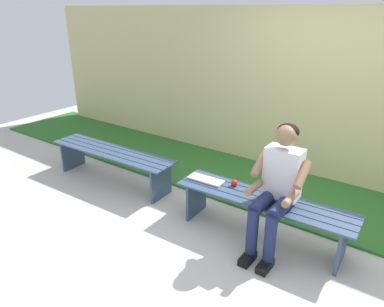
# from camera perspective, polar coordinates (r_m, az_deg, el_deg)

# --- Properties ---
(ground_plane) EXTENTS (10.00, 7.00, 0.04)m
(ground_plane) POSITION_cam_1_polar(r_m,az_deg,el_deg) (3.79, -12.03, -14.67)
(ground_plane) COLOR beige
(grass_strip) EXTENTS (9.00, 1.52, 0.03)m
(grass_strip) POSITION_cam_1_polar(r_m,az_deg,el_deg) (5.20, 5.19, -2.96)
(grass_strip) COLOR #2D6B28
(grass_strip) RESTS_ON ground
(brick_wall) EXTENTS (9.50, 0.24, 2.28)m
(brick_wall) POSITION_cam_1_polar(r_m,az_deg,el_deg) (5.24, 15.67, 9.54)
(brick_wall) COLOR #D1C684
(brick_wall) RESTS_ON ground
(bench_near) EXTENTS (1.86, 0.49, 0.46)m
(bench_near) POSITION_cam_1_polar(r_m,az_deg,el_deg) (3.71, 11.28, -8.48)
(bench_near) COLOR #384C6B
(bench_near) RESTS_ON ground
(bench_far) EXTENTS (1.93, 0.50, 0.46)m
(bench_far) POSITION_cam_1_polar(r_m,az_deg,el_deg) (4.91, -12.77, -0.65)
(bench_far) COLOR #384C6B
(bench_far) RESTS_ON ground
(person_seated) EXTENTS (0.50, 0.69, 1.27)m
(person_seated) POSITION_cam_1_polar(r_m,az_deg,el_deg) (3.41, 13.58, -5.02)
(person_seated) COLOR silver
(person_seated) RESTS_ON ground
(apple) EXTENTS (0.07, 0.07, 0.07)m
(apple) POSITION_cam_1_polar(r_m,az_deg,el_deg) (3.83, 6.85, -4.75)
(apple) COLOR red
(apple) RESTS_ON bench_near
(book_open) EXTENTS (0.42, 0.17, 0.02)m
(book_open) POSITION_cam_1_polar(r_m,az_deg,el_deg) (3.93, 2.22, -4.28)
(book_open) COLOR white
(book_open) RESTS_ON bench_near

